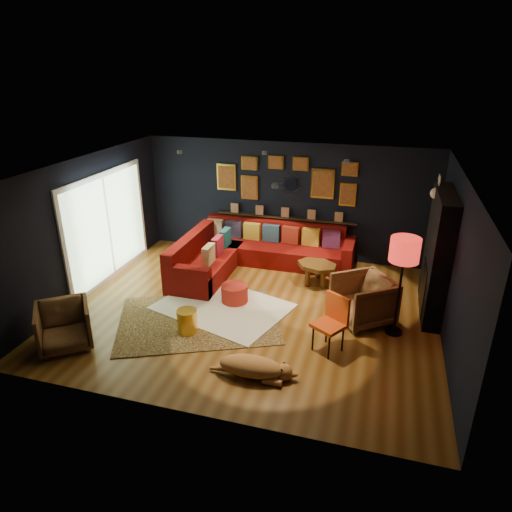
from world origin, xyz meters
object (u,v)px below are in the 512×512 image
(pouf, at_px, (235,293))
(armchair_left, at_px, (64,324))
(sectional, at_px, (248,253))
(dog, at_px, (251,363))
(floor_lamp, at_px, (404,254))
(armchair_right, at_px, (363,297))
(coffee_table, at_px, (317,268))
(orange_chair, at_px, (332,319))
(gold_stool, at_px, (187,321))

(pouf, bearing_deg, armchair_left, -135.10)
(sectional, relative_size, pouf, 6.84)
(armchair_left, bearing_deg, dog, -36.34)
(floor_lamp, bearing_deg, sectional, 149.17)
(pouf, height_order, armchair_right, armchair_right)
(floor_lamp, bearing_deg, coffee_table, 136.84)
(coffee_table, bearing_deg, armchair_left, -136.37)
(coffee_table, distance_m, orange_chair, 2.28)
(coffee_table, height_order, armchair_left, armchair_left)
(armchair_right, relative_size, floor_lamp, 0.53)
(sectional, bearing_deg, coffee_table, -14.77)
(sectional, height_order, armchair_right, armchair_right)
(sectional, xyz_separation_m, orange_chair, (2.16, -2.61, 0.22))
(gold_stool, relative_size, floor_lamp, 0.25)
(orange_chair, xyz_separation_m, dog, (-1.01, -1.00, -0.32))
(sectional, relative_size, armchair_right, 3.77)
(coffee_table, xyz_separation_m, armchair_right, (0.98, -1.20, 0.09))
(orange_chair, bearing_deg, armchair_right, 100.44)
(pouf, xyz_separation_m, dog, (0.92, -2.00, 0.02))
(dog, bearing_deg, coffee_table, 80.95)
(armchair_left, xyz_separation_m, orange_chair, (4.03, 1.10, 0.14))
(coffee_table, distance_m, armchair_left, 4.77)
(orange_chair, distance_m, floor_lamp, 1.51)
(floor_lamp, bearing_deg, armchair_right, 155.90)
(orange_chair, relative_size, floor_lamp, 0.54)
(sectional, xyz_separation_m, floor_lamp, (3.11, -1.86, 1.11))
(armchair_left, height_order, gold_stool, armchair_left)
(coffee_table, bearing_deg, floor_lamp, -43.16)
(armchair_right, distance_m, dog, 2.46)
(coffee_table, height_order, floor_lamp, floor_lamp)
(armchair_right, distance_m, gold_stool, 3.02)
(armchair_left, relative_size, armchair_right, 0.89)
(sectional, xyz_separation_m, armchair_right, (2.56, -1.61, 0.13))
(dog, bearing_deg, armchair_right, 53.31)
(pouf, distance_m, gold_stool, 1.27)
(coffee_table, relative_size, gold_stool, 2.36)
(armchair_left, height_order, orange_chair, orange_chair)
(coffee_table, relative_size, dog, 0.77)
(sectional, height_order, pouf, sectional)
(sectional, height_order, dog, sectional)
(sectional, relative_size, dog, 2.66)
(pouf, xyz_separation_m, armchair_right, (2.33, -0.00, 0.26))
(sectional, distance_m, orange_chair, 3.39)
(armchair_left, bearing_deg, orange_chair, -23.02)
(armchair_left, xyz_separation_m, floor_lamp, (4.99, 1.85, 1.03))
(gold_stool, relative_size, dog, 0.33)
(armchair_right, height_order, floor_lamp, floor_lamp)
(sectional, xyz_separation_m, pouf, (0.23, -1.61, -0.13))
(sectional, height_order, coffee_table, sectional)
(coffee_table, bearing_deg, armchair_right, -50.51)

